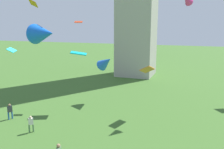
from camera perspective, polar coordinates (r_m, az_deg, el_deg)
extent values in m
sphere|color=#A37556|center=(16.41, -12.98, -16.59)|extent=(0.25, 0.25, 0.25)
cylinder|color=#235693|center=(26.45, -23.24, -9.10)|extent=(0.15, 0.15, 0.79)
cylinder|color=#235693|center=(26.33, -23.97, -9.25)|extent=(0.15, 0.15, 0.79)
cube|color=#2D3338|center=(26.16, -23.73, -7.73)|extent=(0.40, 0.49, 0.62)
sphere|color=#A37556|center=(26.03, -23.81, -6.84)|extent=(0.23, 0.23, 0.23)
cylinder|color=#51754C|center=(22.67, -19.57, -12.37)|extent=(0.14, 0.14, 0.75)
cylinder|color=#51754C|center=(22.70, -18.70, -12.28)|extent=(0.14, 0.14, 0.75)
cube|color=silver|center=(22.43, -19.25, -10.76)|extent=(0.45, 0.45, 0.59)
sphere|color=beige|center=(22.28, -19.32, -9.80)|extent=(0.22, 0.22, 0.22)
cube|color=red|center=(28.49, -8.20, 12.62)|extent=(1.10, 0.95, 0.23)
cube|color=#2BE6EA|center=(21.49, -23.34, 5.53)|extent=(0.86, 1.08, 0.42)
cube|color=#0AADB7|center=(26.34, -8.17, 5.17)|extent=(2.07, 1.79, 0.44)
cube|color=orange|center=(36.49, -18.71, 16.17)|extent=(1.69, 1.68, 1.17)
cone|color=blue|center=(16.32, -16.37, 9.57)|extent=(2.32, 1.92, 1.47)
cone|color=#EF3792|center=(26.08, 17.88, 17.03)|extent=(1.29, 1.60, 1.20)
cube|color=#C4732A|center=(24.31, 8.61, 1.21)|extent=(1.36, 1.59, 1.12)
cone|color=blue|center=(28.64, -1.54, 3.01)|extent=(2.78, 2.34, 2.22)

